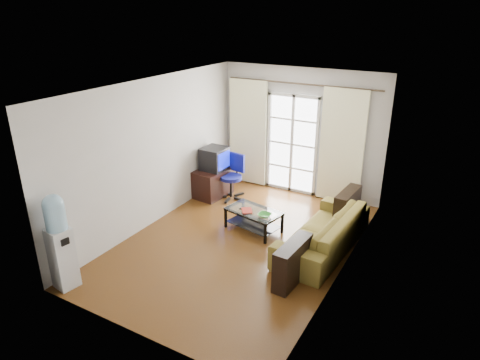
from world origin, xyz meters
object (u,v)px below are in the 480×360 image
Objects in this scene: tv_stand at (213,183)px; water_cooler at (59,240)px; sofa at (323,231)px; crt_tv at (214,158)px; task_chair at (232,185)px; coffee_table at (254,217)px.

water_cooler is (-0.10, -3.80, 0.47)m from tv_stand.
crt_tv is (-2.81, 0.99, 0.51)m from sofa.
tv_stand is 0.54m from crt_tv.
crt_tv is at bearing 95.99° from tv_stand.
task_chair is (-2.39, 1.03, -0.04)m from sofa.
crt_tv reaches higher than tv_stand.
sofa is 2.61m from task_chair.
sofa is at bearing -17.60° from crt_tv.
task_chair is at bearing 135.81° from coffee_table.
sofa is 2.40× the size of task_chair.
sofa is 3.02m from crt_tv.
sofa is at bearing -14.65° from task_chair.
water_cooler is at bearing -41.65° from sofa.
sofa is 4.23× the size of crt_tv.
task_chair reaches higher than tv_stand.
water_cooler reaches higher than sofa.
sofa is at bearing 53.67° from water_cooler.
task_chair is (0.42, 0.05, -0.55)m from crt_tv.
tv_stand reaches higher than coffee_table.
coffee_table is at bearing -32.07° from crt_tv.
task_chair reaches higher than coffee_table.
sofa reaches higher than coffee_table.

